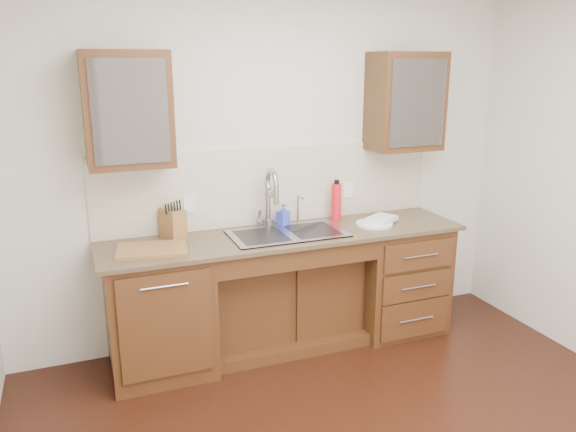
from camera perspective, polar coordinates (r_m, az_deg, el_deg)
name	(u,v)px	position (r m, az deg, el deg)	size (l,w,h in m)	color
wall_back	(269,166)	(4.35, -1.91, 5.12)	(4.00, 0.10, 2.70)	beige
base_cabinet_left	(159,312)	(4.07, -12.94, -9.45)	(0.70, 0.62, 0.88)	#593014
base_cabinet_center	(282,299)	(4.40, -0.62, -8.40)	(1.20, 0.44, 0.70)	#593014
base_cabinet_right	(395,276)	(4.69, 10.77, -5.97)	(0.70, 0.62, 0.88)	#593014
countertop	(287,235)	(4.12, -0.13, -1.99)	(2.70, 0.65, 0.03)	#84705B
backsplash	(272,186)	(4.32, -1.63, 3.09)	(2.70, 0.02, 0.59)	beige
sink	(288,245)	(4.12, -0.05, -2.98)	(0.84, 0.46, 0.19)	#9E9EA5
faucet	(268,201)	(4.23, -2.06, 1.50)	(0.04, 0.04, 0.40)	#999993
filter_tap	(298,208)	(4.34, 1.02, 0.79)	(0.02, 0.02, 0.24)	#999993
upper_cabinet_left	(127,110)	(3.85, -16.00, 10.34)	(0.55, 0.34, 0.75)	#593014
upper_cabinet_right	(405,102)	(4.56, 11.81, 11.30)	(0.55, 0.34, 0.75)	#593014
outlet_left	(189,204)	(4.16, -10.02, 1.18)	(0.08, 0.01, 0.12)	white
outlet_right	(348,190)	(4.58, 6.12, 2.63)	(0.08, 0.01, 0.12)	white
soap_bottle	(283,215)	(4.28, -0.47, 0.10)	(0.08, 0.08, 0.17)	blue
water_bottle	(336,202)	(4.44, 4.93, 1.43)	(0.08, 0.08, 0.29)	red
plate	(374,224)	(4.38, 8.75, -0.81)	(0.29, 0.29, 0.02)	white
dish_towel	(382,219)	(4.42, 9.50, -0.31)	(0.23, 0.17, 0.04)	white
knife_block	(173,224)	(4.07, -11.61, -0.77)	(0.12, 0.19, 0.21)	brown
cutting_board	(152,249)	(3.84, -13.65, -3.32)	(0.46, 0.32, 0.02)	olive
cup_left_a	(119,117)	(3.85, -16.81, 9.56)	(0.13, 0.13, 0.10)	white
cup_left_b	(141,118)	(3.86, -14.70, 9.61)	(0.09, 0.09, 0.09)	silver
cup_right_a	(396,109)	(4.51, 10.88, 10.66)	(0.12, 0.12, 0.10)	white
cup_right_b	(419,108)	(4.63, 13.12, 10.68)	(0.11, 0.11, 0.10)	silver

